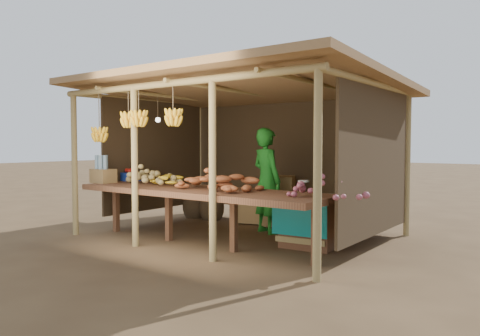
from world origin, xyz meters
The scene contains 13 objects.
ground centered at (0.00, 0.00, 0.00)m, with size 60.00×60.00×0.00m, color brown.
stall_structure centered at (-0.08, 0.02, 1.92)m, with size 4.70×3.50×2.43m.
counter centered at (0.00, -0.95, 0.74)m, with size 3.90×1.05×0.80m.
potato_heap centered at (-1.09, -0.87, 0.98)m, with size 1.00×0.60×0.37m, color tan, non-canonical shape.
sweet_potato_heap centered at (0.25, -0.89, 0.98)m, with size 1.13×0.68×0.36m, color #A15229, non-canonical shape.
onion_heap centered at (1.90, -0.87, 0.98)m, with size 0.81×0.48×0.36m, color #A44F5D, non-canonical shape.
banana_pile centered at (-0.80, -0.81, 0.97)m, with size 0.55×0.33×0.35m, color gold, non-canonical shape.
tomato_basin centered at (-1.90, -0.52, 0.88)m, with size 0.39×0.39×0.21m.
bottle_box centered at (-1.90, -1.12, 0.97)m, with size 0.36×0.28×0.44m.
vendor centered at (0.22, 0.42, 0.84)m, with size 0.61×0.40×1.68m, color #19711C.
tarp_crate centered at (1.27, -0.08, 0.38)m, with size 0.85×0.75×0.94m.
carton_stack centered at (-0.12, 1.01, 0.38)m, with size 1.23×0.58×0.85m.
burlap_sacks centered at (-1.52, 0.87, 0.28)m, with size 0.90×0.47×0.64m.
Camera 1 is at (4.30, -5.81, 1.43)m, focal length 35.00 mm.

